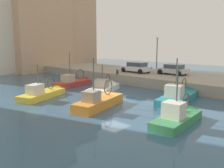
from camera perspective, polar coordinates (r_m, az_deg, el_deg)
name	(u,v)px	position (r m, az deg, el deg)	size (l,w,h in m)	color
water_surface	(113,100)	(22.99, 0.30, -3.76)	(80.00, 80.00, 0.00)	#335675
quay_wall	(175,80)	(32.15, 14.26, 0.95)	(9.00, 56.00, 1.20)	#9E9384
fishing_boat_orange	(101,105)	(20.74, -2.61, -4.94)	(6.46, 3.01, 4.88)	orange
fishing_boat_green	(179,120)	(17.35, 15.21, -8.11)	(5.70, 2.07, 4.64)	#388951
fishing_boat_white	(105,90)	(27.02, -1.66, -1.46)	(6.22, 4.19, 3.91)	white
fishing_boat_teal	(179,99)	(23.73, 15.22, -3.34)	(7.22, 3.11, 4.87)	teal
fishing_boat_red	(75,84)	(31.13, -8.61, -0.03)	(5.89, 2.25, 4.94)	#BC3833
fishing_boat_yellow	(45,96)	(25.16, -15.31, -2.62)	(6.29, 3.65, 4.05)	gold
parked_car_silver	(173,69)	(32.48, 13.89, 3.33)	(1.91, 3.91, 1.31)	#B7B7BC
parked_car_white	(136,67)	(33.87, 5.59, 3.89)	(2.03, 4.34, 1.39)	silver
mooring_bollard_mid	(117,72)	(32.06, 1.25, 2.80)	(0.28, 0.28, 0.55)	#2D2D33
quay_streetlamp	(157,48)	(34.97, 10.36, 8.13)	(0.36, 0.36, 4.83)	#38383D
waterfront_building_west	(72,28)	(53.91, -9.29, 12.73)	(7.73, 7.58, 16.43)	tan
waterfront_building_east_mid	(35,17)	(48.93, -17.36, 14.52)	(11.04, 8.93, 19.48)	tan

